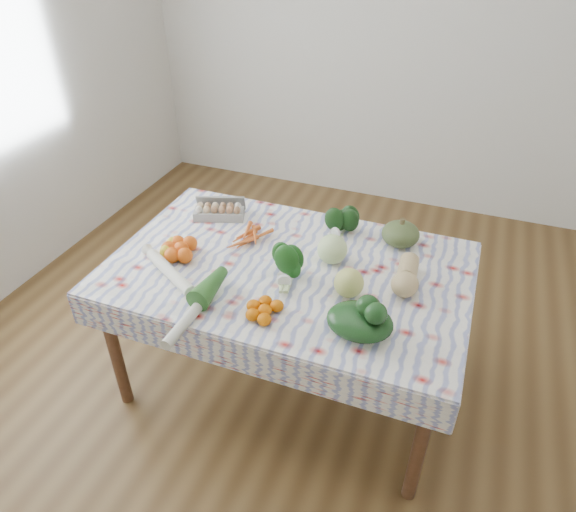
{
  "coord_description": "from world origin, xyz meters",
  "views": [
    {
      "loc": [
        0.69,
        -1.81,
        2.18
      ],
      "look_at": [
        0.0,
        0.0,
        0.82
      ],
      "focal_mm": 32.0,
      "sensor_mm": 36.0,
      "label": 1
    }
  ],
  "objects_px": {
    "kabocha_squash": "(401,234)",
    "cabbage": "(332,249)",
    "egg_carton": "(219,212)",
    "grapefruit": "(349,283)",
    "butternut_squash": "(407,274)",
    "dining_table": "(288,280)"
  },
  "relations": [
    {
      "from": "cabbage",
      "to": "butternut_squash",
      "type": "relative_size",
      "value": 0.55
    },
    {
      "from": "egg_carton",
      "to": "butternut_squash",
      "type": "distance_m",
      "value": 1.06
    },
    {
      "from": "cabbage",
      "to": "butternut_squash",
      "type": "distance_m",
      "value": 0.36
    },
    {
      "from": "dining_table",
      "to": "cabbage",
      "type": "distance_m",
      "value": 0.26
    },
    {
      "from": "butternut_squash",
      "to": "dining_table",
      "type": "bearing_deg",
      "value": -177.62
    },
    {
      "from": "egg_carton",
      "to": "butternut_squash",
      "type": "bearing_deg",
      "value": -31.27
    },
    {
      "from": "dining_table",
      "to": "butternut_squash",
      "type": "relative_size",
      "value": 6.28
    },
    {
      "from": "cabbage",
      "to": "egg_carton",
      "type": "bearing_deg",
      "value": 165.95
    },
    {
      "from": "dining_table",
      "to": "egg_carton",
      "type": "relative_size",
      "value": 6.07
    },
    {
      "from": "kabocha_squash",
      "to": "grapefruit",
      "type": "distance_m",
      "value": 0.49
    },
    {
      "from": "egg_carton",
      "to": "kabocha_squash",
      "type": "distance_m",
      "value": 0.96
    },
    {
      "from": "kabocha_squash",
      "to": "grapefruit",
      "type": "height_order",
      "value": "grapefruit"
    },
    {
      "from": "dining_table",
      "to": "egg_carton",
      "type": "distance_m",
      "value": 0.59
    },
    {
      "from": "cabbage",
      "to": "grapefruit",
      "type": "relative_size",
      "value": 1.09
    },
    {
      "from": "dining_table",
      "to": "kabocha_squash",
      "type": "bearing_deg",
      "value": 39.47
    },
    {
      "from": "egg_carton",
      "to": "butternut_squash",
      "type": "relative_size",
      "value": 1.03
    },
    {
      "from": "butternut_squash",
      "to": "cabbage",
      "type": "bearing_deg",
      "value": 168.17
    },
    {
      "from": "kabocha_squash",
      "to": "cabbage",
      "type": "height_order",
      "value": "cabbage"
    },
    {
      "from": "dining_table",
      "to": "cabbage",
      "type": "xyz_separation_m",
      "value": [
        0.18,
        0.11,
        0.15
      ]
    },
    {
      "from": "butternut_squash",
      "to": "kabocha_squash",
      "type": "bearing_deg",
      "value": 101.91
    },
    {
      "from": "kabocha_squash",
      "to": "cabbage",
      "type": "xyz_separation_m",
      "value": [
        -0.27,
        -0.26,
        0.01
      ]
    },
    {
      "from": "kabocha_squash",
      "to": "cabbage",
      "type": "bearing_deg",
      "value": -135.82
    }
  ]
}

